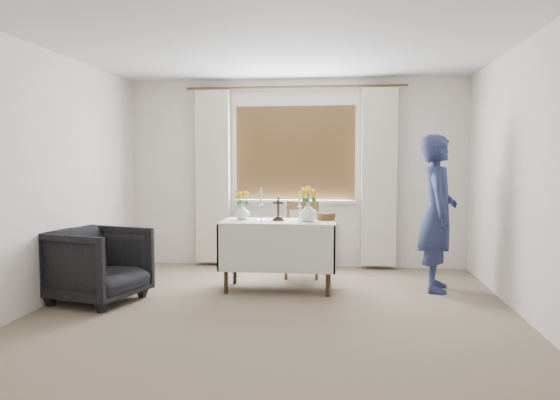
% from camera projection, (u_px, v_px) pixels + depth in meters
% --- Properties ---
extents(ground, '(5.00, 5.00, 0.00)m').
position_uv_depth(ground, '(271.00, 318.00, 4.90)').
color(ground, gray).
rests_on(ground, ground).
extents(altar_table, '(1.24, 0.64, 0.76)m').
position_uv_depth(altar_table, '(279.00, 255.00, 5.96)').
color(altar_table, silver).
rests_on(altar_table, ground).
extents(wooden_chair, '(0.44, 0.44, 0.92)m').
position_uv_depth(wooden_chair, '(302.00, 239.00, 6.64)').
color(wooden_chair, brown).
rests_on(wooden_chair, ground).
extents(armchair, '(1.01, 1.00, 0.75)m').
position_uv_depth(armchair, '(98.00, 265.00, 5.44)').
color(armchair, black).
rests_on(armchair, ground).
extents(person, '(0.47, 0.66, 1.70)m').
position_uv_depth(person, '(437.00, 213.00, 5.91)').
color(person, navy).
rests_on(person, ground).
extents(radiator, '(1.10, 0.10, 0.60)m').
position_uv_depth(radiator, '(295.00, 245.00, 7.27)').
color(radiator, silver).
rests_on(radiator, ground).
extents(wooden_cross, '(0.13, 0.10, 0.26)m').
position_uv_depth(wooden_cross, '(278.00, 209.00, 5.94)').
color(wooden_cross, black).
rests_on(wooden_cross, altar_table).
extents(candlestick_left, '(0.13, 0.13, 0.36)m').
position_uv_depth(candlestick_left, '(261.00, 204.00, 5.93)').
color(candlestick_left, silver).
rests_on(candlestick_left, altar_table).
extents(candlestick_right, '(0.11, 0.11, 0.32)m').
position_uv_depth(candlestick_right, '(300.00, 206.00, 5.93)').
color(candlestick_right, silver).
rests_on(candlestick_right, altar_table).
extents(flower_vase_left, '(0.18, 0.18, 0.17)m').
position_uv_depth(flower_vase_left, '(242.00, 212.00, 6.05)').
color(flower_vase_left, white).
rests_on(flower_vase_left, altar_table).
extents(flower_vase_right, '(0.24, 0.24, 0.20)m').
position_uv_depth(flower_vase_right, '(308.00, 212.00, 5.86)').
color(flower_vase_right, white).
rests_on(flower_vase_right, altar_table).
extents(wicker_basket, '(0.25, 0.25, 0.08)m').
position_uv_depth(wicker_basket, '(326.00, 216.00, 6.02)').
color(wicker_basket, brown).
rests_on(wicker_basket, altar_table).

